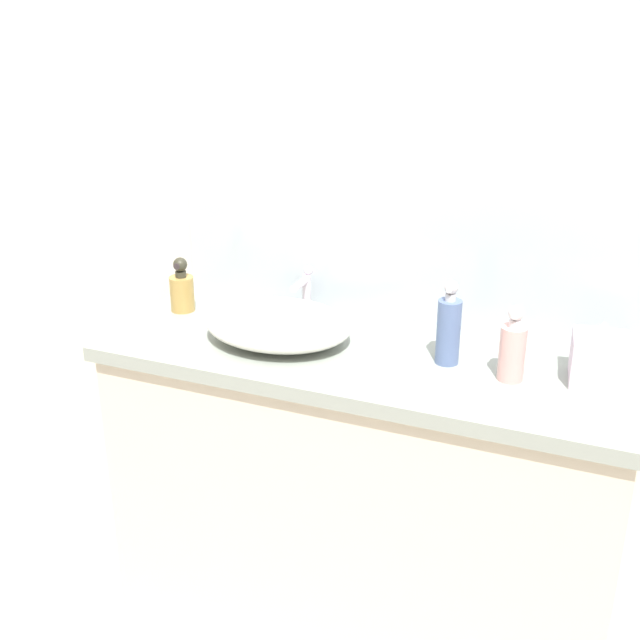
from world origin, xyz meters
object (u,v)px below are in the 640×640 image
at_px(sink_basin, 278,324).
at_px(tissue_box, 599,356).
at_px(soap_dispenser, 512,349).
at_px(lotion_bottle, 449,328).
at_px(perfume_bottle, 182,289).

relative_size(sink_basin, tissue_box, 2.57).
bearing_deg(soap_dispenser, sink_basin, -179.76).
bearing_deg(tissue_box, lotion_bottle, -174.83).
bearing_deg(sink_basin, perfume_bottle, 165.64).
bearing_deg(soap_dispenser, lotion_bottle, 168.84).
xyz_separation_m(lotion_bottle, tissue_box, (0.37, 0.03, -0.03)).
distance_m(soap_dispenser, perfume_bottle, 0.99).
bearing_deg(tissue_box, sink_basin, -175.24).
xyz_separation_m(sink_basin, perfume_bottle, (-0.36, 0.09, 0.02)).
xyz_separation_m(sink_basin, tissue_box, (0.83, 0.07, 0.02)).
height_order(lotion_bottle, perfume_bottle, lotion_bottle).
height_order(lotion_bottle, tissue_box, lotion_bottle).
height_order(soap_dispenser, lotion_bottle, lotion_bottle).
bearing_deg(soap_dispenser, tissue_box, 18.48).
bearing_deg(lotion_bottle, tissue_box, 5.17).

